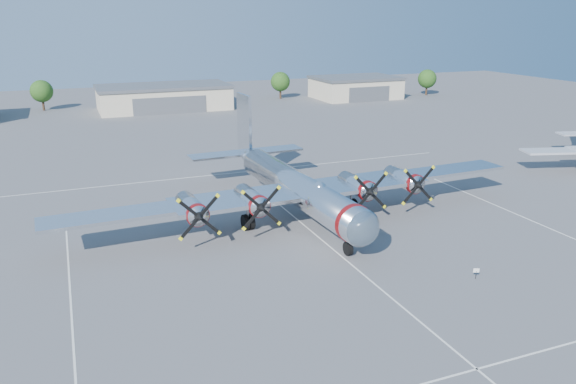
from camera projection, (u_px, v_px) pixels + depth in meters
name	position (u px, v px, depth m)	size (l,w,h in m)	color
ground	(320.00, 238.00, 52.51)	(260.00, 260.00, 0.00)	#505052
parking_lines	(328.00, 245.00, 50.96)	(60.00, 50.08, 0.01)	silver
hangar_center	(164.00, 97.00, 124.28)	(28.60, 14.60, 5.40)	beige
hangar_east	(356.00, 87.00, 141.31)	(20.60, 14.60, 5.40)	beige
tree_west	(42.00, 91.00, 122.08)	(4.80, 4.80, 6.64)	#382619
tree_east	(280.00, 82.00, 139.81)	(4.80, 4.80, 6.64)	#382619
tree_far_east	(427.00, 79.00, 146.21)	(4.80, 4.80, 6.64)	#382619
main_bomber_b29	(293.00, 215.00, 58.75)	(48.90, 33.45, 10.82)	white
info_placard	(476.00, 272.00, 44.17)	(0.45, 0.21, 0.91)	black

